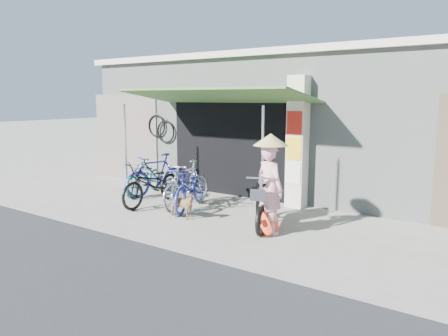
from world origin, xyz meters
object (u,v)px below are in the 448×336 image
Objects in this scene: bike_navy at (191,188)px; street_dog at (181,206)px; bike_blue at (157,175)px; moped at (267,201)px; bike_silver at (187,185)px; bike_teal at (144,177)px; bike_black at (152,184)px; nun at (270,185)px.

bike_navy is 2.78× the size of street_dog.
bike_blue is 0.96× the size of moped.
bike_navy is at bearing -9.52° from bike_silver.
bike_teal is 0.95× the size of bike_silver.
moped is (4.02, -0.60, 0.04)m from bike_teal.
bike_teal is 0.97× the size of bike_blue.
bike_teal is at bearing 159.33° from bike_silver.
moped is (1.68, 0.65, 0.22)m from street_dog.
bike_silver reaches higher than bike_black.
nun is (3.33, -0.34, 0.41)m from bike_black.
bike_silver is 0.98× the size of nun.
bike_blue is (0.35, 0.10, 0.08)m from bike_teal.
bike_teal is at bearing 56.99° from street_dog.
bike_black is at bearing -171.58° from bike_silver.
bike_teal is at bearing 141.82° from bike_black.
bike_teal is 1.91m from bike_silver.
bike_silver is at bearing -5.06° from bike_blue.
bike_teal is 2.02m from bike_navy.
bike_black is at bearing 14.59° from nun.
moped reaches higher than bike_blue.
nun reaches higher than bike_black.
bike_teal is 2.65m from street_dog.
bike_black is 0.90m from bike_silver.
nun is at bearing 0.07° from bike_blue.
bike_teal is 0.93× the size of nun.
bike_navy is 0.87m from street_dog.
nun reaches higher than bike_teal.
bike_black is 1.03× the size of nun.
bike_navy reaches higher than street_dog.
nun reaches higher than bike_navy.
moped is (2.17, -0.12, -0.05)m from bike_silver.
nun is at bearing -29.11° from bike_teal.
bike_black is at bearing -51.24° from bike_teal.
bike_silver is 2.17m from moped.
bike_black reaches higher than street_dog.
moped is at bearing -35.85° from nun.
street_dog is at bearing -63.94° from bike_silver.
nun reaches higher than bike_blue.
bike_teal reaches higher than street_dog.
bike_black is 3.04m from moped.
bike_silver reaches higher than bike_navy.
bike_teal is at bearing -147.06° from bike_blue.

